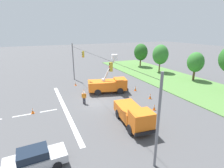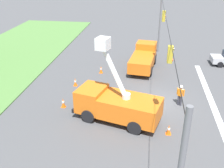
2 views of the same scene
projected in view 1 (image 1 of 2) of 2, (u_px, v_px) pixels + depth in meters
ground_plane at (96, 102)px, 24.30m from camera, size 200.00×200.00×0.00m
grass_verge at (190, 86)px, 31.44m from camera, size 56.00×12.00×0.10m
lane_markings at (53, 110)px, 22.01m from camera, size 17.60×15.25×0.01m
signal_gantry at (95, 73)px, 23.05m from camera, size 26.20×0.33×7.20m
tree_far_west at (141, 52)px, 46.66m from camera, size 3.93×3.46×6.17m
tree_west at (160, 55)px, 40.30m from camera, size 3.79×3.48×6.47m
tree_centre at (196, 62)px, 33.81m from camera, size 3.23×3.00×5.62m
utility_truck_bucket_lift at (108, 84)px, 27.85m from camera, size 3.97×6.62×6.08m
utility_truck_support_near at (134, 115)px, 18.26m from camera, size 6.27×2.92×2.35m
sedan_silver at (35, 159)px, 12.59m from camera, size 2.03×4.36×1.56m
road_worker at (84, 97)px, 23.61m from camera, size 0.41×0.57×1.77m
traffic_cone_foreground_left at (150, 96)px, 25.52m from camera, size 0.36×0.36×0.79m
traffic_cone_foreground_right at (135, 88)px, 28.88m from camera, size 0.36×0.36×0.81m
traffic_cone_mid_left at (84, 91)px, 27.77m from camera, size 0.36×0.36×0.75m
traffic_cone_mid_right at (76, 84)px, 31.64m from camera, size 0.36×0.36×0.68m
traffic_cone_near_bucket at (130, 98)px, 24.70m from camera, size 0.36×0.36×0.82m
traffic_cone_lane_edge_a at (154, 107)px, 21.92m from camera, size 0.36×0.36×0.78m
traffic_cone_lane_edge_b at (33, 111)px, 21.06m from camera, size 0.36×0.36×0.70m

